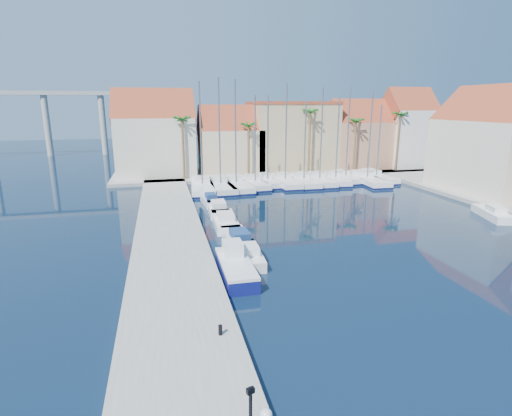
{
  "coord_description": "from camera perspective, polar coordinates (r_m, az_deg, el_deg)",
  "views": [
    {
      "loc": [
        -9.38,
        -18.81,
        11.42
      ],
      "look_at": [
        -1.8,
        12.83,
        3.0
      ],
      "focal_mm": 28.0,
      "sensor_mm": 36.0,
      "label": 1
    }
  ],
  "objects": [
    {
      "name": "building_1",
      "position": [
        67.06,
        -3.7,
        9.24
      ],
      "size": [
        10.3,
        8.0,
        11.0
      ],
      "color": "beige",
      "rests_on": "shore_north"
    },
    {
      "name": "sailboat_0",
      "position": [
        55.75,
        -7.67,
        3.18
      ],
      "size": [
        3.84,
        11.68,
        14.41
      ],
      "rotation": [
        0.0,
        0.0,
        -0.07
      ],
      "color": "white",
      "rests_on": "ground"
    },
    {
      "name": "palm_3",
      "position": [
        68.48,
        14.11,
        11.73
      ],
      "size": [
        2.6,
        2.6,
        9.65
      ],
      "color": "brown",
      "rests_on": "shore_north"
    },
    {
      "name": "shore_north",
      "position": [
        70.45,
        2.68,
        5.37
      ],
      "size": [
        54.0,
        16.0,
        0.5
      ],
      "primitive_type": "cube",
      "color": "gray",
      "rests_on": "ground"
    },
    {
      "name": "palm_1",
      "position": [
        62.35,
        -1.09,
        11.49
      ],
      "size": [
        2.6,
        2.6,
        9.15
      ],
      "color": "brown",
      "rests_on": "shore_north"
    },
    {
      "name": "sailboat_6",
      "position": [
        59.56,
        6.66,
        3.92
      ],
      "size": [
        2.95,
        10.08,
        11.8
      ],
      "rotation": [
        0.0,
        0.0,
        -0.03
      ],
      "color": "white",
      "rests_on": "ground"
    },
    {
      "name": "sailboat_3",
      "position": [
        57.34,
        -0.27,
        3.64
      ],
      "size": [
        2.94,
        9.05,
        12.73
      ],
      "rotation": [
        0.0,
        0.0,
        0.07
      ],
      "color": "white",
      "rests_on": "ground"
    },
    {
      "name": "sailboat_9",
      "position": [
        63.06,
        12.46,
        4.34
      ],
      "size": [
        2.72,
        8.29,
        14.05
      ],
      "rotation": [
        0.0,
        0.0,
        0.07
      ],
      "color": "white",
      "rests_on": "ground"
    },
    {
      "name": "building_4",
      "position": [
        78.11,
        20.63,
        10.34
      ],
      "size": [
        8.3,
        8.0,
        14.0
      ],
      "color": "silver",
      "rests_on": "shore_north"
    },
    {
      "name": "building_2",
      "position": [
        70.64,
        5.11,
        10.27
      ],
      "size": [
        14.2,
        10.2,
        11.5
      ],
      "color": "tan",
      "rests_on": "shore_north"
    },
    {
      "name": "building_0",
      "position": [
        65.99,
        -14.19,
        9.82
      ],
      "size": [
        12.3,
        9.0,
        13.5
      ],
      "color": "beige",
      "rests_on": "shore_north"
    },
    {
      "name": "sailboat_5",
      "position": [
        58.97,
        4.03,
        3.91
      ],
      "size": [
        2.95,
        10.32,
        14.38
      ],
      "rotation": [
        0.0,
        0.0,
        -0.02
      ],
      "color": "white",
      "rests_on": "ground"
    },
    {
      "name": "motorboat_west_3",
      "position": [
        43.73,
        -5.46,
        -0.01
      ],
      "size": [
        2.31,
        6.5,
        1.4
      ],
      "rotation": [
        0.0,
        0.0,
        -0.04
      ],
      "color": "white",
      "rests_on": "ground"
    },
    {
      "name": "quay_west",
      "position": [
        34.19,
        -12.13,
        -4.9
      ],
      "size": [
        6.0,
        77.0,
        0.5
      ],
      "primitive_type": "cube",
      "color": "gray",
      "rests_on": "ground"
    },
    {
      "name": "palm_0",
      "position": [
        60.95,
        -10.53,
        12.07
      ],
      "size": [
        2.6,
        2.6,
        10.15
      ],
      "color": "brown",
      "rests_on": "shore_north"
    },
    {
      "name": "palm_2",
      "position": [
        65.16,
        7.76,
        13.15
      ],
      "size": [
        2.6,
        2.6,
        11.15
      ],
      "color": "brown",
      "rests_on": "shore_north"
    },
    {
      "name": "sailboat_10",
      "position": [
        62.82,
        15.33,
        4.06
      ],
      "size": [
        3.68,
        11.62,
        13.63
      ],
      "rotation": [
        0.0,
        0.0,
        -0.06
      ],
      "color": "white",
      "rests_on": "ground"
    },
    {
      "name": "sailboat_4",
      "position": [
        58.65,
        1.51,
        3.9
      ],
      "size": [
        2.63,
        8.45,
        12.7
      ],
      "rotation": [
        0.0,
        0.0,
        0.05
      ],
      "color": "white",
      "rests_on": "ground"
    },
    {
      "name": "motorboat_west_0",
      "position": [
        30.26,
        -1.04,
        -6.63
      ],
      "size": [
        2.01,
        5.47,
        1.4
      ],
      "rotation": [
        0.0,
        0.0,
        -0.05
      ],
      "color": "white",
      "rests_on": "ground"
    },
    {
      "name": "sailboat_2",
      "position": [
        56.68,
        -2.99,
        3.48
      ],
      "size": [
        3.41,
        11.48,
        14.69
      ],
      "rotation": [
        0.0,
        0.0,
        0.04
      ],
      "color": "white",
      "rests_on": "ground"
    },
    {
      "name": "motorboat_west_2",
      "position": [
        38.97,
        -4.45,
        -1.8
      ],
      "size": [
        2.45,
        6.87,
        1.4
      ],
      "rotation": [
        0.0,
        0.0,
        -0.04
      ],
      "color": "white",
      "rests_on": "ground"
    },
    {
      "name": "fishing_boat",
      "position": [
        27.72,
        -2.96,
        -8.26
      ],
      "size": [
        2.06,
        6.08,
        2.12
      ],
      "rotation": [
        0.0,
        0.0,
        -0.01
      ],
      "color": "#0F145A",
      "rests_on": "ground"
    },
    {
      "name": "sailboat_8",
      "position": [
        61.33,
        11.12,
        4.08
      ],
      "size": [
        2.93,
        8.87,
        12.41
      ],
      "rotation": [
        0.0,
        0.0,
        -0.07
      ],
      "color": "white",
      "rests_on": "ground"
    },
    {
      "name": "motorboat_east_1",
      "position": [
        48.3,
        30.76,
        -0.63
      ],
      "size": [
        3.5,
        6.06,
        1.4
      ],
      "rotation": [
        0.0,
        0.0,
        -0.31
      ],
      "color": "white",
      "rests_on": "ground"
    },
    {
      "name": "sailboat_7",
      "position": [
        60.32,
        8.88,
        4.02
      ],
      "size": [
        2.64,
        9.41,
        13.89
      ],
      "rotation": [
        0.0,
        0.0,
        -0.02
      ],
      "color": "white",
      "rests_on": "ground"
    },
    {
      "name": "motorboat_west_4",
      "position": [
        47.5,
        -6.55,
        1.14
      ],
      "size": [
        1.89,
        5.16,
        1.4
      ],
      "rotation": [
        0.0,
        0.0,
        0.05
      ],
      "color": "white",
      "rests_on": "ground"
    },
    {
      "name": "ground",
      "position": [
        23.92,
        11.8,
        -14.35
      ],
      "size": [
        260.0,
        260.0,
        0.0
      ],
      "primitive_type": "plane",
      "color": "black",
      "rests_on": "ground"
    },
    {
      "name": "motorboat_west_1",
      "position": [
        33.61,
        -2.52,
        -4.45
      ],
      "size": [
        2.19,
        6.29,
        1.4
      ],
      "rotation": [
        0.0,
        0.0,
        0.03
      ],
      "color": "white",
      "rests_on": "ground"
    },
    {
      "name": "bollard",
      "position": [
        20.47,
        -5.12,
        -16.97
      ],
      "size": [
        0.2,
        0.2,
        0.51
      ],
      "primitive_type": "cylinder",
      "color": "black",
      "rests_on": "quay_west"
    },
    {
      "name": "palm_4",
      "position": [
        72.47,
        19.91,
        12.19
      ],
      "size": [
        2.6,
        2.6,
        10.65
      ],
      "color": "brown",
      "rests_on": "shore_north"
    },
    {
      "name": "sailboat_11",
      "position": [
        65.01,
        16.53,
        4.3
      ],
      "size": [
        3.04,
        10.02,
        11.44
      ],
      "rotation": [
        0.0,
        0.0,
        0.04
      ],
      "color": "white",
      "rests_on": "ground"
    },
    {
      "name": "sailboat_1",
      "position": [
        55.89,
        -5.2,
        3.29
      ],
      "size": [
        3.37,
        11.1,
        14.93
      ],
      "rotation": [
        0.0,
        0.0,
        0.04
      ],
      "color": "white",
      "rests_on": "ground"
    },
    {
      "name": "building_3",
      "position": [
        74.45,
        14.28,
        9.79
      ],
      "size": [
        10.3,
        8.0,
        12.0
      ],
      "color": "tan",
      "rests_on": "shore_north"
    },
    {
      "name": "building_6",
      "position": [
        59.74,
        30.75,
        7.8
      ],
      "size": [
        9.0,
        14.3,
        13.5
      ],
      "color": "beige",
      "rests_on": "shore_east"
    },
    {
      "name": "viaduct",
      "position": [
        105.09,
        -30.62,
        11.91
      ],
      "size": [
        48.0,
        2.2,
        14.45
      ],
      "color": "#9E9E99",
      "rests_on": "ground"
    }
  ]
}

